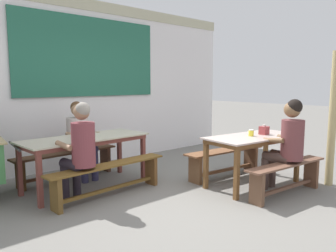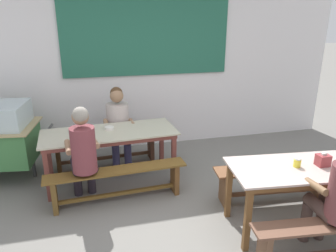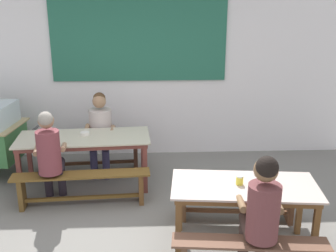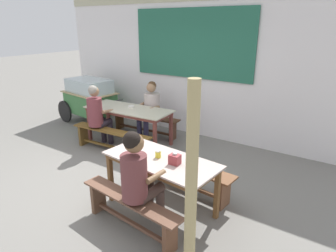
# 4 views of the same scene
# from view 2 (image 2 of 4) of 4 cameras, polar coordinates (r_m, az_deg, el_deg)

# --- Properties ---
(ground_plane) EXTENTS (40.00, 40.00, 0.00)m
(ground_plane) POSITION_cam_2_polar(r_m,az_deg,el_deg) (3.88, 2.95, -17.29)
(ground_plane) COLOR slate
(backdrop_wall) EXTENTS (7.07, 0.23, 3.05)m
(backdrop_wall) POSITION_cam_2_polar(r_m,az_deg,el_deg) (5.67, -4.32, 12.11)
(backdrop_wall) COLOR white
(backdrop_wall) RESTS_ON ground_plane
(dining_table_far) EXTENTS (1.89, 0.85, 0.76)m
(dining_table_far) POSITION_cam_2_polar(r_m,az_deg,el_deg) (4.57, -10.27, -1.83)
(dining_table_far) COLOR #BBB59C
(dining_table_far) RESTS_ON ground_plane
(dining_table_near) EXTENTS (1.60, 0.86, 0.76)m
(dining_table_near) POSITION_cam_2_polar(r_m,az_deg,el_deg) (3.80, 22.36, -7.73)
(dining_table_near) COLOR #C2AEA4
(dining_table_near) RESTS_ON ground_plane
(bench_far_back) EXTENTS (1.72, 0.39, 0.45)m
(bench_far_back) POSITION_cam_2_polar(r_m,az_deg,el_deg) (5.24, -10.87, -3.47)
(bench_far_back) COLOR #4E301D
(bench_far_back) RESTS_ON ground_plane
(bench_far_front) EXTENTS (1.79, 0.36, 0.45)m
(bench_far_front) POSITION_cam_2_polar(r_m,az_deg,el_deg) (4.21, -8.90, -9.42)
(bench_far_front) COLOR brown
(bench_far_front) RESTS_ON ground_plane
(bench_near_back) EXTENTS (1.56, 0.46, 0.45)m
(bench_near_back) POSITION_cam_2_polar(r_m,az_deg,el_deg) (4.41, 18.07, -8.80)
(bench_near_back) COLOR brown
(bench_near_back) RESTS_ON ground_plane
(bench_near_front) EXTENTS (1.50, 0.39, 0.45)m
(bench_near_front) POSITION_cam_2_polar(r_m,az_deg,el_deg) (3.58, 26.23, -17.21)
(bench_near_front) COLOR brown
(bench_near_front) RESTS_ON ground_plane
(person_left_back_turned) EXTENTS (0.44, 0.53, 1.30)m
(person_left_back_turned) POSITION_cam_2_polar(r_m,az_deg,el_deg) (4.06, -14.71, -4.22)
(person_left_back_turned) COLOR #29222C
(person_left_back_turned) RESTS_ON ground_plane
(person_center_facing) EXTENTS (0.46, 0.59, 1.25)m
(person_center_facing) POSITION_cam_2_polar(r_m,az_deg,el_deg) (5.06, -8.75, 0.70)
(person_center_facing) COLOR #323051
(person_center_facing) RESTS_ON ground_plane
(tissue_box) EXTENTS (0.13, 0.11, 0.15)m
(tissue_box) POSITION_cam_2_polar(r_m,az_deg,el_deg) (3.85, 25.64, -5.43)
(tissue_box) COLOR #98373B
(tissue_box) RESTS_ON dining_table_near
(condiment_jar) EXTENTS (0.08, 0.08, 0.10)m
(condiment_jar) POSITION_cam_2_polar(r_m,az_deg,el_deg) (3.72, 21.82, -5.99)
(condiment_jar) COLOR yellow
(condiment_jar) RESTS_ON dining_table_near
(soup_bowl) EXTENTS (0.13, 0.13, 0.04)m
(soup_bowl) POSITION_cam_2_polar(r_m,az_deg,el_deg) (4.62, -10.31, -0.37)
(soup_bowl) COLOR silver
(soup_bowl) RESTS_ON dining_table_far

